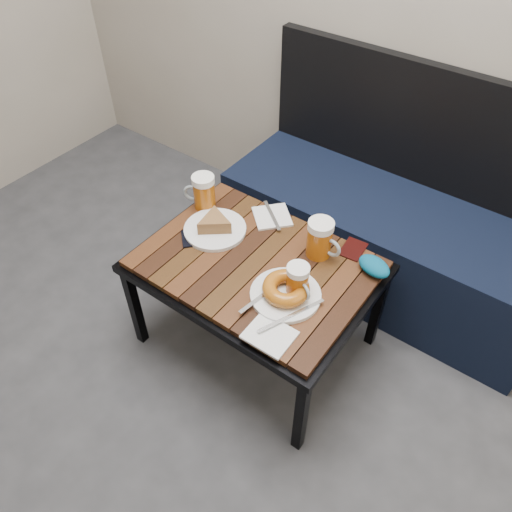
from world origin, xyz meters
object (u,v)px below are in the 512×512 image
Objects in this scene: plate_bagel at (286,291)px; passport_navy at (199,237)px; beer_mug_left at (203,192)px; knit_pouch at (374,266)px; plate_pie at (215,226)px; beer_mug_centre at (320,239)px; bench at (386,234)px; cafe_table at (256,270)px; passport_burgundy at (353,249)px; beer_mug_right at (298,281)px.

passport_navy is at bearing 173.42° from plate_bagel.
beer_mug_left is 1.16× the size of knit_pouch.
plate_pie is 0.07m from passport_navy.
passport_navy is (-0.41, -0.19, -0.07)m from beer_mug_centre.
beer_mug_left is at bearing -174.11° from knit_pouch.
plate_bagel is at bearing 36.06° from passport_navy.
bench is at bearing 84.68° from plate_bagel.
beer_mug_left reaches higher than plate_pie.
cafe_table is at bearing -150.52° from knit_pouch.
bench is at bearing 51.90° from plate_pie.
bench reaches higher than knit_pouch.
passport_burgundy is (0.07, 0.33, -0.02)m from plate_bagel.
knit_pouch reaches higher than passport_navy.
knit_pouch is (0.71, 0.07, -0.05)m from beer_mug_left.
passport_burgundy is 0.88× the size of knit_pouch.
knit_pouch is at bearing -32.24° from passport_burgundy.
beer_mug_left is at bearing 159.73° from cafe_table.
passport_navy is at bearing -174.25° from cafe_table.
bench is 1.67× the size of cafe_table.
passport_burgundy is (0.60, 0.13, -0.07)m from beer_mug_left.
passport_navy is at bearing -155.12° from passport_burgundy.
passport_burgundy is (0.09, 0.09, -0.07)m from beer_mug_centre.
bench reaches higher than plate_pie.
plate_pie is at bearing -159.96° from passport_burgundy.
beer_mug_centre reaches higher than plate_bagel.
plate_bagel is 0.43m from passport_navy.
passport_burgundy is at bearing -88.60° from bench.
passport_burgundy is (0.05, 0.30, -0.06)m from beer_mug_right.
beer_mug_left is (-0.35, 0.13, 0.12)m from cafe_table.
knit_pouch is at bearing -74.50° from bench.
beer_mug_left reaches higher than cafe_table.
bench is 10.80× the size of passport_navy.
bench is 0.78m from plate_pie.
beer_mug_left is 1.16× the size of beer_mug_right.
cafe_table is 6.48× the size of passport_navy.
passport_burgundy is at bearing 77.38° from plate_bagel.
beer_mug_left is 0.58m from beer_mug_right.
plate_pie is at bearing -158.64° from beer_mug_centre.
cafe_table is 0.24m from plate_pie.
beer_mug_right is at bearing -11.12° from cafe_table.
passport_navy is at bearing 99.77° from beer_mug_left.
plate_pie is (-0.22, 0.04, 0.07)m from cafe_table.
plate_bagel reaches higher than passport_burgundy.
cafe_table is 0.36m from passport_burgundy.
plate_bagel is (0.40, -0.11, 0.00)m from plate_pie.
plate_bagel is (0.53, -0.20, -0.04)m from beer_mug_left.
beer_mug_centre is 0.21m from beer_mug_right.
bench is 4.60× the size of plate_bagel.
cafe_table is 3.53× the size of plate_pie.
knit_pouch is (0.16, 0.24, -0.04)m from beer_mug_right.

